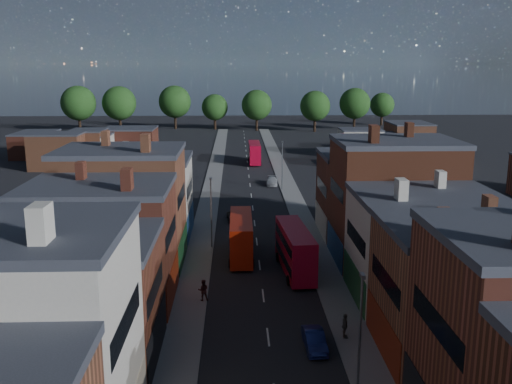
{
  "coord_description": "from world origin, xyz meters",
  "views": [
    {
      "loc": [
        -2.33,
        -32.03,
        20.43
      ],
      "look_at": [
        0.0,
        34.55,
        5.43
      ],
      "focal_mm": 40.0,
      "sensor_mm": 36.0,
      "label": 1
    }
  ],
  "objects": [
    {
      "name": "car_2",
      "position": [
        -2.49,
        41.12,
        0.63
      ],
      "size": [
        2.51,
        4.7,
        1.26
      ],
      "primitive_type": "imported",
      "rotation": [
        0.0,
        0.0,
        0.1
      ],
      "color": "black",
      "rests_on": "ground"
    },
    {
      "name": "terrace_east",
      "position": [
        14.0,
        0.0,
        6.23
      ],
      "size": [
        12.0,
        80.0,
        12.47
      ],
      "primitive_type": "cube",
      "color": "brown",
      "rests_on": "ground"
    },
    {
      "name": "pavement_west",
      "position": [
        -6.5,
        50.0,
        0.06
      ],
      "size": [
        3.0,
        200.0,
        0.12
      ],
      "primitive_type": "cube",
      "color": "gray",
      "rests_on": "ground"
    },
    {
      "name": "ped_3",
      "position": [
        5.79,
        7.51,
        1.08
      ],
      "size": [
        0.57,
        1.15,
        1.92
      ],
      "primitive_type": "imported",
      "rotation": [
        0.0,
        0.0,
        1.52
      ],
      "color": "#4F4B44",
      "rests_on": "pavement_east"
    },
    {
      "name": "bus_2",
      "position": [
        1.5,
        86.25,
        2.32
      ],
      "size": [
        2.56,
        9.96,
        4.3
      ],
      "rotation": [
        0.0,
        0.0,
        0.0
      ],
      "color": "#BA0824",
      "rests_on": "ground"
    },
    {
      "name": "lamp_post_3",
      "position": [
        5.2,
        60.0,
        4.7
      ],
      "size": [
        0.25,
        0.7,
        8.12
      ],
      "color": "slate",
      "rests_on": "ground"
    },
    {
      "name": "terrace_west",
      "position": [
        -14.0,
        0.0,
        6.23
      ],
      "size": [
        12.0,
        80.0,
        12.47
      ],
      "primitive_type": "cube",
      "color": "brown",
      "rests_on": "ground"
    },
    {
      "name": "pavement_east",
      "position": [
        6.5,
        50.0,
        0.06
      ],
      "size": [
        3.0,
        200.0,
        0.12
      ],
      "primitive_type": "cube",
      "color": "gray",
      "rests_on": "ground"
    },
    {
      "name": "lamp_post_1",
      "position": [
        5.2,
        0.0,
        4.7
      ],
      "size": [
        0.25,
        0.7,
        8.12
      ],
      "color": "slate",
      "rests_on": "ground"
    },
    {
      "name": "ped_1",
      "position": [
        -5.32,
        14.9,
        1.07
      ],
      "size": [
        0.96,
        0.58,
        1.91
      ],
      "primitive_type": "imported",
      "rotation": [
        0.0,
        0.0,
        3.22
      ],
      "color": "#421D1A",
      "rests_on": "pavement_west"
    },
    {
      "name": "car_1",
      "position": [
        3.3,
        6.11,
        0.67
      ],
      "size": [
        1.57,
        4.09,
        1.33
      ],
      "primitive_type": "imported",
      "rotation": [
        0.0,
        0.0,
        0.04
      ],
      "color": "navy",
      "rests_on": "ground"
    },
    {
      "name": "car_3",
      "position": [
        3.8,
        64.09,
        0.66
      ],
      "size": [
        2.16,
        4.65,
        1.31
      ],
      "primitive_type": "imported",
      "rotation": [
        0.0,
        0.0,
        -0.07
      ],
      "color": "#BEBEBE",
      "rests_on": "ground"
    },
    {
      "name": "bus_1",
      "position": [
        3.45,
        21.83,
        2.44
      ],
      "size": [
        3.27,
        10.65,
        4.53
      ],
      "rotation": [
        0.0,
        0.0,
        0.08
      ],
      "color": "#B90A25",
      "rests_on": "ground"
    },
    {
      "name": "bus_0",
      "position": [
        -1.88,
        26.59,
        2.39
      ],
      "size": [
        2.63,
        10.25,
        4.42
      ],
      "rotation": [
        0.0,
        0.0,
        -0.0
      ],
      "color": "#BA210A",
      "rests_on": "ground"
    },
    {
      "name": "lamp_post_2",
      "position": [
        -5.2,
        30.0,
        4.7
      ],
      "size": [
        0.25,
        0.7,
        8.12
      ],
      "color": "slate",
      "rests_on": "ground"
    }
  ]
}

